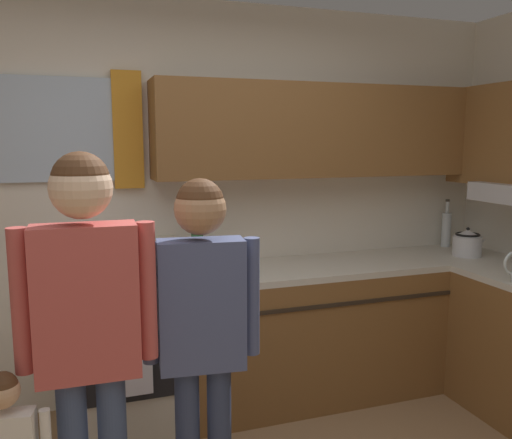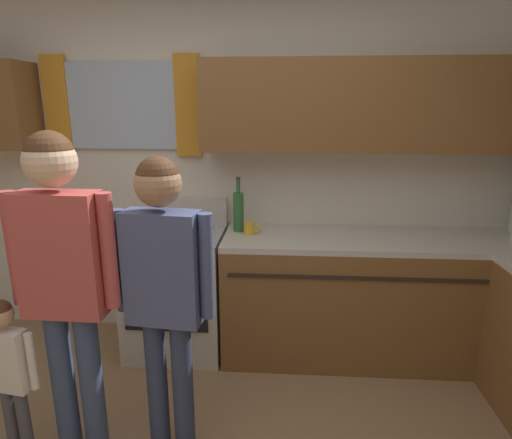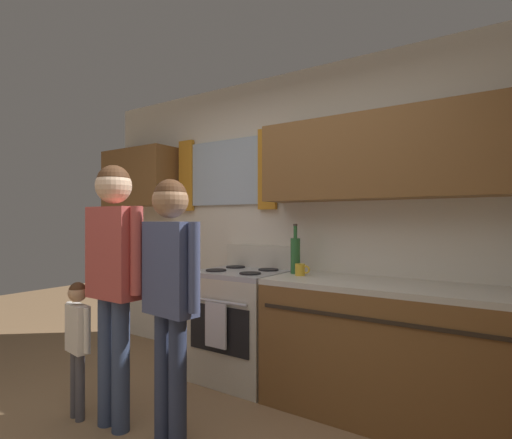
{
  "view_description": "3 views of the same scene",
  "coord_description": "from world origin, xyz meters",
  "px_view_note": "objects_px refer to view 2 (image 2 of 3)",
  "views": [
    {
      "loc": [
        -0.62,
        -1.54,
        1.71
      ],
      "look_at": [
        0.2,
        0.86,
        1.33
      ],
      "focal_mm": 36.87,
      "sensor_mm": 36.0,
      "label": 1
    },
    {
      "loc": [
        0.4,
        -1.31,
        1.76
      ],
      "look_at": [
        0.25,
        0.93,
        1.17
      ],
      "focal_mm": 29.75,
      "sensor_mm": 36.0,
      "label": 2
    },
    {
      "loc": [
        1.54,
        -1.13,
        1.33
      ],
      "look_at": [
        0.31,
        0.71,
        1.33
      ],
      "focal_mm": 27.57,
      "sensor_mm": 36.0,
      "label": 3
    }
  ],
  "objects_px": {
    "bottle_wine_green": "(238,211)",
    "mug_mustard_yellow": "(250,228)",
    "adult_holding_child": "(63,268)",
    "adult_in_plaid": "(164,280)",
    "stove_oven": "(177,289)",
    "small_child": "(8,366)"
  },
  "relations": [
    {
      "from": "stove_oven",
      "to": "small_child",
      "type": "relative_size",
      "value": 1.21
    },
    {
      "from": "bottle_wine_green",
      "to": "mug_mustard_yellow",
      "type": "xyz_separation_m",
      "value": [
        0.09,
        -0.08,
        -0.11
      ]
    },
    {
      "from": "small_child",
      "to": "stove_oven",
      "type": "bearing_deg",
      "value": 65.65
    },
    {
      "from": "stove_oven",
      "to": "small_child",
      "type": "bearing_deg",
      "value": -114.35
    },
    {
      "from": "small_child",
      "to": "adult_in_plaid",
      "type": "bearing_deg",
      "value": 9.03
    },
    {
      "from": "adult_holding_child",
      "to": "adult_in_plaid",
      "type": "bearing_deg",
      "value": 7.17
    },
    {
      "from": "adult_in_plaid",
      "to": "small_child",
      "type": "distance_m",
      "value": 0.86
    },
    {
      "from": "bottle_wine_green",
      "to": "adult_in_plaid",
      "type": "relative_size",
      "value": 0.25
    },
    {
      "from": "mug_mustard_yellow",
      "to": "small_child",
      "type": "xyz_separation_m",
      "value": [
        -1.07,
        -1.16,
        -0.38
      ]
    },
    {
      "from": "stove_oven",
      "to": "adult_in_plaid",
      "type": "height_order",
      "value": "adult_in_plaid"
    },
    {
      "from": "mug_mustard_yellow",
      "to": "adult_holding_child",
      "type": "bearing_deg",
      "value": -125.1
    },
    {
      "from": "adult_holding_child",
      "to": "small_child",
      "type": "height_order",
      "value": "adult_holding_child"
    },
    {
      "from": "mug_mustard_yellow",
      "to": "bottle_wine_green",
      "type": "bearing_deg",
      "value": 137.27
    },
    {
      "from": "bottle_wine_green",
      "to": "stove_oven",
      "type": "bearing_deg",
      "value": -169.88
    },
    {
      "from": "bottle_wine_green",
      "to": "adult_in_plaid",
      "type": "bearing_deg",
      "value": -101.67
    },
    {
      "from": "stove_oven",
      "to": "bottle_wine_green",
      "type": "distance_m",
      "value": 0.74
    },
    {
      "from": "stove_oven",
      "to": "small_child",
      "type": "distance_m",
      "value": 1.28
    },
    {
      "from": "adult_in_plaid",
      "to": "small_child",
      "type": "xyz_separation_m",
      "value": [
        -0.75,
        -0.12,
        -0.41
      ]
    },
    {
      "from": "adult_holding_child",
      "to": "adult_in_plaid",
      "type": "distance_m",
      "value": 0.46
    },
    {
      "from": "small_child",
      "to": "adult_holding_child",
      "type": "bearing_deg",
      "value": 11.8
    },
    {
      "from": "stove_oven",
      "to": "adult_in_plaid",
      "type": "bearing_deg",
      "value": -77.9
    },
    {
      "from": "bottle_wine_green",
      "to": "mug_mustard_yellow",
      "type": "height_order",
      "value": "bottle_wine_green"
    }
  ]
}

